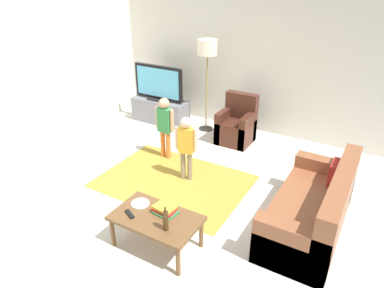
# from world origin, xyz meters

# --- Properties ---
(ground) EXTENTS (7.80, 7.80, 0.00)m
(ground) POSITION_xyz_m (0.00, 0.00, 0.00)
(ground) COLOR beige
(wall_back) EXTENTS (6.00, 0.12, 2.70)m
(wall_back) POSITION_xyz_m (0.00, 3.00, 1.35)
(wall_back) COLOR silver
(wall_back) RESTS_ON ground
(wall_left) EXTENTS (0.12, 6.00, 2.70)m
(wall_left) POSITION_xyz_m (-3.00, 0.00, 1.35)
(wall_left) COLOR silver
(wall_left) RESTS_ON ground
(area_rug) EXTENTS (2.20, 1.60, 0.01)m
(area_rug) POSITION_xyz_m (-0.25, 0.47, 0.00)
(area_rug) COLOR #B28C33
(area_rug) RESTS_ON ground
(tv_stand) EXTENTS (1.20, 0.44, 0.50)m
(tv_stand) POSITION_xyz_m (-1.77, 2.30, 0.24)
(tv_stand) COLOR slate
(tv_stand) RESTS_ON ground
(tv) EXTENTS (1.10, 0.28, 0.71)m
(tv) POSITION_xyz_m (-1.77, 2.28, 0.85)
(tv) COLOR black
(tv) RESTS_ON tv_stand
(couch) EXTENTS (0.80, 1.80, 0.86)m
(couch) POSITION_xyz_m (1.86, 0.41, 0.29)
(couch) COLOR brown
(couch) RESTS_ON ground
(armchair) EXTENTS (0.60, 0.60, 0.90)m
(armchair) POSITION_xyz_m (-0.00, 2.26, 0.30)
(armchair) COLOR #472319
(armchair) RESTS_ON ground
(floor_lamp) EXTENTS (0.36, 0.36, 1.78)m
(floor_lamp) POSITION_xyz_m (-0.76, 2.45, 1.54)
(floor_lamp) COLOR #262626
(floor_lamp) RESTS_ON ground
(child_near_tv) EXTENTS (0.36, 0.17, 1.07)m
(child_near_tv) POSITION_xyz_m (-0.79, 1.06, 0.65)
(child_near_tv) COLOR orange
(child_near_tv) RESTS_ON ground
(child_center) EXTENTS (0.34, 0.17, 1.03)m
(child_center) POSITION_xyz_m (-0.12, 0.64, 0.62)
(child_center) COLOR gray
(child_center) RESTS_ON ground
(coffee_table) EXTENTS (1.00, 0.60, 0.42)m
(coffee_table) POSITION_xyz_m (0.34, -0.79, 0.37)
(coffee_table) COLOR brown
(coffee_table) RESTS_ON ground
(book_stack) EXTENTS (0.29, 0.23, 0.09)m
(book_stack) POSITION_xyz_m (0.39, -0.68, 0.46)
(book_stack) COLOR #388C4C
(book_stack) RESTS_ON coffee_table
(bottle) EXTENTS (0.06, 0.06, 0.30)m
(bottle) POSITION_xyz_m (0.56, -0.91, 0.54)
(bottle) COLOR #4C3319
(bottle) RESTS_ON coffee_table
(tv_remote) EXTENTS (0.17, 0.12, 0.02)m
(tv_remote) POSITION_xyz_m (0.06, -0.91, 0.43)
(tv_remote) COLOR black
(tv_remote) RESTS_ON coffee_table
(plate) EXTENTS (0.22, 0.22, 0.02)m
(plate) POSITION_xyz_m (0.04, -0.69, 0.43)
(plate) COLOR white
(plate) RESTS_ON coffee_table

